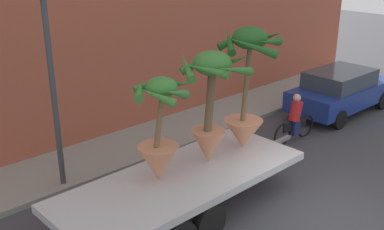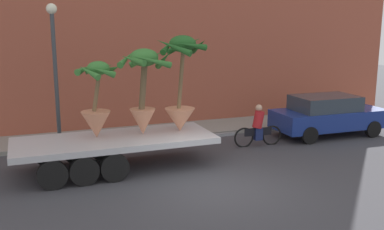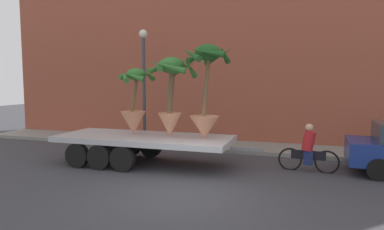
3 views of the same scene
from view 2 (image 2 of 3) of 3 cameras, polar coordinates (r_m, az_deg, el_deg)
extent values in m
plane|color=#38383D|center=(12.22, 2.93, -9.12)|extent=(60.00, 60.00, 0.00)
cube|color=gray|center=(17.71, -4.89, -2.23)|extent=(24.00, 2.20, 0.15)
cube|color=#9E4C38|center=(18.83, -6.59, 13.43)|extent=(24.00, 1.20, 9.83)
cube|color=#B7BABF|center=(13.52, -9.86, -3.24)|extent=(5.97, 2.35, 0.18)
cylinder|color=black|center=(14.46, -18.06, -4.69)|extent=(0.80, 0.23, 0.80)
cylinder|color=black|center=(12.43, -17.48, -7.34)|extent=(0.80, 0.23, 0.80)
cylinder|color=black|center=(14.52, -14.78, -4.42)|extent=(0.80, 0.23, 0.80)
cylinder|color=black|center=(12.50, -13.65, -7.02)|extent=(0.80, 0.23, 0.80)
cylinder|color=black|center=(14.62, -11.53, -4.15)|extent=(0.80, 0.23, 0.80)
cylinder|color=black|center=(12.62, -9.89, -6.67)|extent=(0.80, 0.23, 0.80)
cube|color=slate|center=(14.60, 3.64, -2.58)|extent=(1.00, 0.11, 0.10)
cone|color=tan|center=(14.03, -1.57, -0.60)|extent=(0.96, 0.96, 0.73)
cylinder|color=brown|center=(13.82, -1.40, 4.97)|extent=(0.29, 0.12, 2.01)
ellipsoid|color=#235B23|center=(13.75, -1.22, 9.13)|extent=(0.83, 0.83, 0.52)
cone|color=#235B23|center=(13.94, 0.86, 8.88)|extent=(0.21, 1.06, 0.55)
cone|color=#235B23|center=(14.33, -1.08, 8.93)|extent=(1.13, 0.62, 0.62)
cone|color=#235B23|center=(13.92, -3.07, 8.84)|extent=(0.76, 0.87, 0.53)
cone|color=#235B23|center=(13.22, -2.39, 8.74)|extent=(0.98, 1.00, 0.57)
cone|color=#235B23|center=(13.33, -0.04, 8.92)|extent=(1.05, 0.43, 0.35)
cone|color=tan|center=(13.70, -6.33, -0.84)|extent=(0.79, 0.79, 0.79)
cylinder|color=brown|center=(13.50, -6.27, 4.05)|extent=(0.33, 0.19, 1.57)
ellipsoid|color=#387A33|center=(13.43, -6.17, 7.36)|extent=(0.86, 0.86, 0.54)
cone|color=#387A33|center=(13.61, -3.67, 7.11)|extent=(0.23, 1.20, 0.67)
cone|color=#387A33|center=(13.98, -5.85, 7.22)|extent=(1.10, 0.60, 0.60)
cone|color=#387A33|center=(13.61, -8.45, 7.14)|extent=(0.77, 1.08, 0.48)
cone|color=#387A33|center=(13.10, -7.59, 7.06)|extent=(0.67, 0.92, 0.36)
cone|color=#387A33|center=(12.88, -5.16, 6.96)|extent=(1.22, 0.36, 0.50)
cone|color=tan|center=(13.52, -12.19, -1.20)|extent=(0.88, 0.88, 0.80)
cylinder|color=brown|center=(13.34, -12.10, 3.17)|extent=(0.34, 0.12, 1.28)
ellipsoid|color=#387A33|center=(13.27, -11.94, 5.92)|extent=(0.65, 0.65, 0.41)
cone|color=#387A33|center=(13.41, -10.05, 5.86)|extent=(0.34, 0.96, 0.40)
cone|color=#387A33|center=(13.69, -11.87, 5.91)|extent=(0.88, 0.36, 0.37)
cone|color=#387A33|center=(13.51, -13.52, 5.80)|extent=(0.73, 0.81, 0.34)
cone|color=#387A33|center=(13.00, -13.08, 5.42)|extent=(0.64, 0.74, 0.47)
cone|color=#387A33|center=(12.94, -11.35, 5.50)|extent=(0.77, 0.36, 0.42)
torus|color=black|center=(16.37, 10.20, -2.59)|extent=(0.74, 0.10, 0.74)
torus|color=black|center=(15.91, 6.67, -2.91)|extent=(0.74, 0.10, 0.74)
cube|color=black|center=(16.09, 8.48, -2.13)|extent=(1.04, 0.12, 0.28)
cylinder|color=red|center=(15.98, 8.53, -0.56)|extent=(0.46, 0.36, 0.65)
sphere|color=tan|center=(15.90, 8.57, 0.92)|extent=(0.24, 0.24, 0.24)
cube|color=navy|center=(16.11, 8.47, -2.40)|extent=(0.29, 0.26, 0.44)
cube|color=navy|center=(18.19, 17.14, -0.42)|extent=(4.43, 1.86, 0.70)
cube|color=#2D3842|center=(17.94, 16.69, 1.50)|extent=(2.45, 1.65, 0.56)
cylinder|color=black|center=(19.78, 18.95, -0.62)|extent=(0.64, 0.21, 0.64)
cylinder|color=black|center=(18.52, 22.20, -1.67)|extent=(0.64, 0.21, 0.64)
cylinder|color=black|center=(18.16, 11.84, -1.29)|extent=(0.64, 0.21, 0.64)
cylinder|color=black|center=(16.78, 14.85, -2.52)|extent=(0.64, 0.21, 0.64)
cylinder|color=#383D42|center=(15.91, -17.05, 4.22)|extent=(0.14, 0.14, 4.50)
sphere|color=#EAEACC|center=(15.80, -17.59, 12.87)|extent=(0.36, 0.36, 0.36)
camera|label=1|loc=(7.22, -54.40, 18.90)|focal=43.52mm
camera|label=3|loc=(8.04, 50.31, -3.53)|focal=32.23mm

